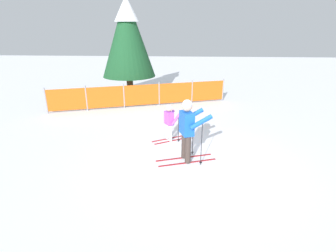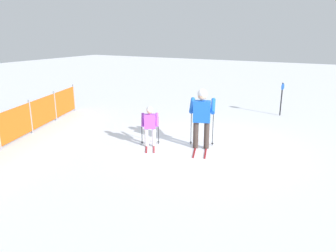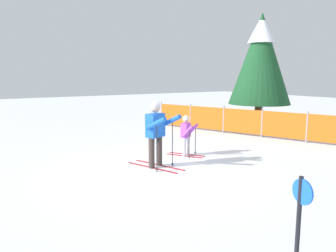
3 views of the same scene
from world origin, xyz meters
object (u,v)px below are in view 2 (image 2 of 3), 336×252
skier_child (150,123)px  safety_fence (16,123)px  trail_marker (282,95)px  skier_adult (202,113)px

skier_child → safety_fence: bearing=80.7°
safety_fence → trail_marker: (7.28, -6.63, 0.26)m
skier_child → safety_fence: 4.21m
skier_adult → trail_marker: (5.16, -1.32, -0.22)m
skier_child → safety_fence: (-1.54, 3.92, -0.14)m
skier_adult → trail_marker: size_ratio=1.31×
safety_fence → trail_marker: bearing=-42.3°
skier_child → trail_marker: bearing=-56.0°
trail_marker → skier_child: bearing=154.7°
trail_marker → skier_adult: bearing=165.6°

